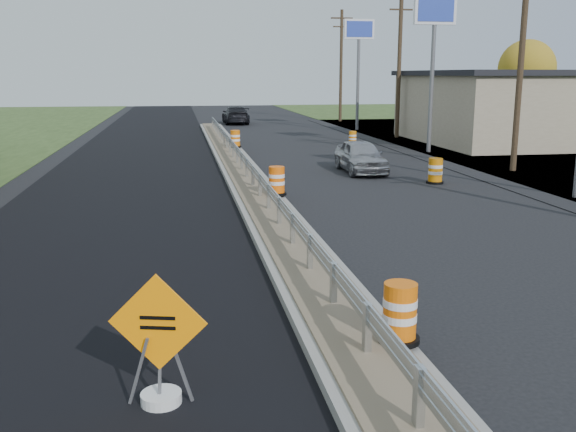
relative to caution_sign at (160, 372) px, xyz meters
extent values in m
plane|color=black|center=(2.84, 8.61, -0.43)|extent=(140.00, 140.00, 0.00)
cube|color=black|center=(-1.56, 18.61, -0.43)|extent=(7.20, 120.00, 0.01)
cube|color=gray|center=(2.84, 16.61, -0.34)|extent=(1.60, 55.00, 0.18)
cube|color=brown|center=(2.84, 16.61, -0.23)|extent=(1.25, 55.00, 0.05)
cube|color=silver|center=(2.84, -1.39, 0.15)|extent=(0.10, 0.15, 0.70)
cube|color=silver|center=(2.84, 0.61, 0.15)|extent=(0.10, 0.15, 0.70)
cube|color=silver|center=(2.84, 2.61, 0.15)|extent=(0.10, 0.15, 0.70)
cube|color=silver|center=(2.84, 4.61, 0.15)|extent=(0.10, 0.15, 0.70)
cube|color=silver|center=(2.84, 6.61, 0.15)|extent=(0.10, 0.15, 0.70)
cube|color=silver|center=(2.84, 8.61, 0.15)|extent=(0.10, 0.15, 0.70)
cube|color=silver|center=(2.84, 10.61, 0.15)|extent=(0.10, 0.15, 0.70)
cube|color=silver|center=(2.84, 12.61, 0.15)|extent=(0.10, 0.15, 0.70)
cube|color=silver|center=(2.84, 14.61, 0.15)|extent=(0.10, 0.15, 0.70)
cube|color=silver|center=(2.84, 16.61, 0.15)|extent=(0.10, 0.15, 0.70)
cube|color=silver|center=(2.84, 18.61, 0.15)|extent=(0.10, 0.15, 0.70)
cube|color=silver|center=(2.84, 20.61, 0.15)|extent=(0.10, 0.15, 0.70)
cube|color=silver|center=(2.84, 22.61, 0.15)|extent=(0.10, 0.15, 0.70)
cube|color=silver|center=(2.84, 24.61, 0.15)|extent=(0.10, 0.15, 0.70)
cube|color=silver|center=(2.84, 26.61, 0.15)|extent=(0.10, 0.15, 0.70)
cube|color=silver|center=(2.84, 28.61, 0.15)|extent=(0.10, 0.15, 0.70)
cube|color=silver|center=(2.84, 30.61, 0.15)|extent=(0.10, 0.15, 0.70)
cube|color=silver|center=(2.84, 32.61, 0.15)|extent=(0.10, 0.15, 0.70)
cube|color=silver|center=(2.84, 34.61, 0.15)|extent=(0.10, 0.15, 0.70)
cube|color=silver|center=(2.84, 36.61, 0.15)|extent=(0.10, 0.15, 0.70)
cube|color=silver|center=(2.84, 38.61, 0.15)|extent=(0.10, 0.15, 0.70)
cube|color=silver|center=(2.84, 40.61, 0.15)|extent=(0.10, 0.15, 0.70)
cube|color=silver|center=(2.84, 17.61, 0.35)|extent=(0.04, 46.00, 0.34)
cube|color=silver|center=(2.84, 17.61, 0.27)|extent=(0.06, 46.00, 0.03)
cube|color=silver|center=(2.84, 17.61, 0.43)|extent=(0.06, 46.00, 0.03)
cube|color=tan|center=(23.84, 28.61, 1.57)|extent=(18.00, 12.00, 4.00)
cube|color=black|center=(23.84, 28.61, 3.69)|extent=(18.50, 12.50, 0.30)
cube|color=black|center=(14.89, 28.61, 1.17)|extent=(0.08, 7.20, 2.20)
cylinder|color=slate|center=(13.34, 24.61, 2.97)|extent=(0.22, 0.22, 6.80)
cube|color=white|center=(13.34, 24.61, 6.77)|extent=(2.20, 0.25, 1.40)
cube|color=#263FB2|center=(13.34, 24.61, 6.77)|extent=(1.90, 0.30, 1.10)
cylinder|color=slate|center=(13.34, 38.61, 2.97)|extent=(0.22, 0.22, 6.80)
cube|color=white|center=(13.34, 38.61, 6.77)|extent=(2.20, 0.25, 1.40)
cube|color=#263FB2|center=(13.34, 38.61, 6.77)|extent=(1.90, 0.30, 1.10)
cylinder|color=#473523|center=(14.34, 17.61, 4.27)|extent=(0.26, 0.26, 9.40)
cylinder|color=#473523|center=(14.34, 32.61, 4.27)|extent=(0.26, 0.26, 9.40)
cube|color=#473523|center=(14.34, 32.61, 7.57)|extent=(1.50, 0.10, 0.10)
cylinder|color=#473523|center=(14.34, 47.61, 4.27)|extent=(0.26, 0.26, 9.40)
cube|color=#473523|center=(14.34, 47.61, 8.27)|extent=(1.90, 0.12, 0.12)
cube|color=#473523|center=(14.34, 47.61, 7.57)|extent=(1.50, 0.10, 0.10)
cylinder|color=#473523|center=(28.84, 42.61, 1.11)|extent=(0.36, 0.36, 3.08)
sphere|color=gold|center=(28.84, 42.61, 4.12)|extent=(4.62, 4.62, 4.62)
cylinder|color=white|center=(0.00, 0.00, -0.36)|extent=(0.52, 0.52, 0.15)
cube|color=slate|center=(-0.26, 0.00, 0.03)|extent=(0.30, 0.11, 0.89)
cube|color=slate|center=(0.26, 0.00, 0.03)|extent=(0.30, 0.11, 0.89)
cube|color=slate|center=(0.00, 0.05, 0.03)|extent=(0.09, 0.23, 0.91)
cube|color=orange|center=(0.00, 0.00, 0.65)|extent=(1.20, 0.33, 1.24)
cube|color=black|center=(0.00, -0.02, 0.72)|extent=(0.43, 0.11, 0.05)
cube|color=black|center=(0.00, -0.02, 0.59)|extent=(0.43, 0.11, 0.05)
cylinder|color=black|center=(3.39, 0.83, -0.16)|extent=(0.61, 0.61, 0.08)
cylinder|color=orange|center=(3.39, 0.83, 0.26)|extent=(0.49, 0.49, 0.85)
cylinder|color=white|center=(3.39, 0.83, 0.40)|extent=(0.50, 0.50, 0.11)
cylinder|color=white|center=(3.39, 0.83, 0.18)|extent=(0.50, 0.50, 0.11)
cylinder|color=black|center=(3.39, 12.64, -0.16)|extent=(0.63, 0.63, 0.08)
cylinder|color=#FF630A|center=(3.39, 12.64, 0.28)|extent=(0.50, 0.50, 0.88)
cylinder|color=white|center=(3.39, 12.64, 0.43)|extent=(0.52, 0.52, 0.12)
cylinder|color=white|center=(3.39, 12.64, 0.20)|extent=(0.52, 0.52, 0.12)
cylinder|color=black|center=(3.30, 26.63, -0.16)|extent=(0.62, 0.62, 0.08)
cylinder|color=orange|center=(3.30, 26.63, 0.27)|extent=(0.50, 0.50, 0.87)
cylinder|color=white|center=(3.30, 26.63, 0.42)|extent=(0.51, 0.51, 0.11)
cylinder|color=white|center=(3.30, 26.63, 0.19)|extent=(0.51, 0.51, 0.11)
cylinder|color=black|center=(9.84, 15.19, -0.39)|extent=(0.66, 0.66, 0.09)
cylinder|color=orange|center=(9.84, 15.19, 0.07)|extent=(0.52, 0.52, 0.92)
cylinder|color=white|center=(9.84, 15.19, 0.22)|extent=(0.54, 0.54, 0.12)
cylinder|color=white|center=(9.84, 15.19, -0.02)|extent=(0.54, 0.54, 0.12)
cylinder|color=black|center=(10.39, 29.01, -0.40)|extent=(0.54, 0.54, 0.07)
cylinder|color=orange|center=(10.39, 29.01, -0.02)|extent=(0.43, 0.43, 0.76)
cylinder|color=white|center=(10.39, 29.01, 0.11)|extent=(0.44, 0.44, 0.10)
cylinder|color=white|center=(10.39, 29.01, -0.09)|extent=(0.44, 0.44, 0.10)
imported|color=#A9A9AE|center=(7.86, 18.44, 0.25)|extent=(1.63, 3.99, 1.36)
imported|color=black|center=(5.08, 46.49, 0.29)|extent=(2.04, 5.01, 1.45)
camera|label=1|loc=(0.34, -7.51, 3.61)|focal=40.00mm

